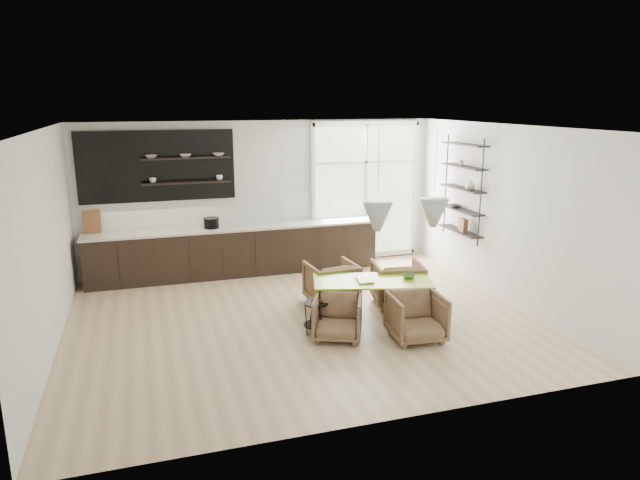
{
  "coord_description": "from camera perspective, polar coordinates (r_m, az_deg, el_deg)",
  "views": [
    {
      "loc": [
        -2.24,
        -7.9,
        3.28
      ],
      "look_at": [
        0.43,
        0.6,
        1.08
      ],
      "focal_mm": 32.0,
      "sensor_mm": 36.0,
      "label": 1
    }
  ],
  "objects": [
    {
      "name": "wire_stool",
      "position": [
        8.24,
        -0.38,
        -7.35
      ],
      "size": [
        0.37,
        0.37,
        0.47
      ],
      "rotation": [
        0.0,
        0.0,
        0.19
      ],
      "color": "black",
      "rests_on": "ground"
    },
    {
      "name": "dining_table",
      "position": [
        8.65,
        5.24,
        -4.27
      ],
      "size": [
        1.91,
        1.22,
        0.64
      ],
      "rotation": [
        0.0,
        0.0,
        -0.26
      ],
      "color": "#8EC90F",
      "rests_on": "ground"
    },
    {
      "name": "armchair_front_right",
      "position": [
        8.13,
        9.62,
        -7.61
      ],
      "size": [
        0.78,
        0.79,
        0.67
      ],
      "primitive_type": "imported",
      "rotation": [
        0.0,
        0.0,
        -0.09
      ],
      "color": "brown",
      "rests_on": "ground"
    },
    {
      "name": "right_shelving",
      "position": [
        10.79,
        14.11,
        4.74
      ],
      "size": [
        0.26,
        1.22,
        1.9
      ],
      "color": "black",
      "rests_on": "ground"
    },
    {
      "name": "armchair_front_left",
      "position": [
        8.08,
        1.77,
        -7.74
      ],
      "size": [
        0.88,
        0.89,
        0.62
      ],
      "primitive_type": "imported",
      "rotation": [
        0.0,
        0.0,
        -0.41
      ],
      "color": "brown",
      "rests_on": "ground"
    },
    {
      "name": "kitchen_run",
      "position": [
        11.03,
        -8.86,
        -0.39
      ],
      "size": [
        5.54,
        0.69,
        2.75
      ],
      "color": "black",
      "rests_on": "ground"
    },
    {
      "name": "table_book",
      "position": [
        8.55,
        3.75,
        -4.06
      ],
      "size": [
        0.28,
        0.35,
        0.03
      ],
      "primitive_type": "imported",
      "rotation": [
        0.0,
        0.0,
        -0.16
      ],
      "color": "white",
      "rests_on": "dining_table"
    },
    {
      "name": "armchair_back_left",
      "position": [
        9.39,
        1.15,
        -4.31
      ],
      "size": [
        0.82,
        0.84,
        0.71
      ],
      "primitive_type": "imported",
      "rotation": [
        0.0,
        0.0,
        3.23
      ],
      "color": "brown",
      "rests_on": "ground"
    },
    {
      "name": "armchair_back_right",
      "position": [
        9.44,
        7.74,
        -4.29
      ],
      "size": [
        0.91,
        0.93,
        0.72
      ],
      "primitive_type": "imported",
      "rotation": [
        0.0,
        0.0,
        2.94
      ],
      "color": "brown",
      "rests_on": "ground"
    },
    {
      "name": "table_bowl",
      "position": [
        8.79,
        8.86,
        -3.58
      ],
      "size": [
        0.21,
        0.21,
        0.06
      ],
      "primitive_type": "imported",
      "rotation": [
        0.0,
        0.0,
        -0.08
      ],
      "color": "#4B7341",
      "rests_on": "dining_table"
    },
    {
      "name": "room",
      "position": [
        9.6,
        -0.04,
        2.93
      ],
      "size": [
        7.02,
        6.01,
        2.91
      ],
      "color": "beige",
      "rests_on": "ground"
    }
  ]
}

